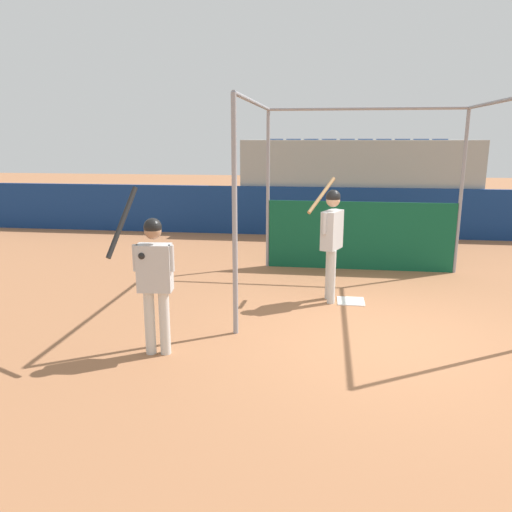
{
  "coord_description": "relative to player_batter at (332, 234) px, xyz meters",
  "views": [
    {
      "loc": [
        -0.87,
        -6.39,
        2.64
      ],
      "look_at": [
        -1.82,
        0.42,
        1.01
      ],
      "focal_mm": 35.0,
      "sensor_mm": 36.0,
      "label": 1
    }
  ],
  "objects": [
    {
      "name": "outfield_wall",
      "position": [
        0.76,
        5.72,
        -0.46
      ],
      "size": [
        24.0,
        0.12,
        1.34
      ],
      "color": "navy",
      "rests_on": "ground"
    },
    {
      "name": "home_plate",
      "position": [
        0.36,
        -0.01,
        -1.12
      ],
      "size": [
        0.44,
        0.44,
        0.02
      ],
      "color": "white",
      "rests_on": "ground"
    },
    {
      "name": "player_waiting",
      "position": [
        -2.15,
        -2.42,
        -0.09
      ],
      "size": [
        0.75,
        0.57,
        2.07
      ],
      "rotation": [
        0.0,
        0.0,
        -3.04
      ],
      "color": "silver",
      "rests_on": "ground"
    },
    {
      "name": "bleacher_section",
      "position": [
        0.76,
        6.98,
        0.18
      ],
      "size": [
        6.5,
        2.4,
        2.62
      ],
      "color": "#9E9E99",
      "rests_on": "ground"
    },
    {
      "name": "player_batter",
      "position": [
        0.0,
        0.0,
        0.0
      ],
      "size": [
        0.6,
        0.95,
        2.0
      ],
      "rotation": [
        0.0,
        0.0,
        1.18
      ],
      "color": "silver",
      "rests_on": "ground"
    },
    {
      "name": "ground_plane",
      "position": [
        0.76,
        -1.63,
        -1.13
      ],
      "size": [
        60.0,
        60.0,
        0.0
      ],
      "primitive_type": "plane",
      "color": "#9E6642"
    },
    {
      "name": "batting_cage",
      "position": [
        0.6,
        1.48,
        0.21
      ],
      "size": [
        3.86,
        3.85,
        3.23
      ],
      "color": "gray",
      "rests_on": "ground"
    }
  ]
}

